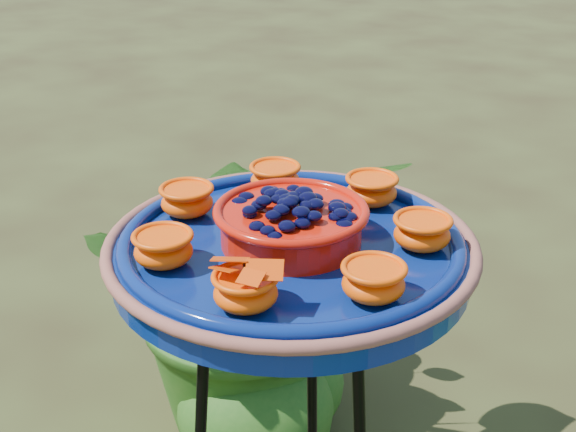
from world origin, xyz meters
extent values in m
torus|color=black|center=(-0.05, -0.05, 0.92)|extent=(0.34, 0.34, 0.02)
cylinder|color=navy|center=(-0.05, -0.05, 0.96)|extent=(0.59, 0.59, 0.04)
torus|color=brown|center=(-0.05, -0.05, 0.97)|extent=(0.49, 0.49, 0.02)
torus|color=navy|center=(-0.05, -0.05, 0.98)|extent=(0.45, 0.45, 0.02)
cylinder|color=red|center=(-0.05, -0.05, 1.00)|extent=(0.23, 0.23, 0.05)
torus|color=red|center=(-0.05, -0.05, 1.02)|extent=(0.20, 0.20, 0.01)
ellipsoid|color=black|center=(-0.05, -0.05, 1.03)|extent=(0.16, 0.16, 0.03)
ellipsoid|color=#F93702|center=(0.10, 0.03, 0.99)|extent=(0.07, 0.07, 0.04)
cylinder|color=#FF6505|center=(0.10, 0.03, 1.01)|extent=(0.07, 0.07, 0.01)
ellipsoid|color=#F93702|center=(-0.02, 0.12, 0.99)|extent=(0.07, 0.07, 0.04)
cylinder|color=#FF6505|center=(-0.02, 0.12, 1.01)|extent=(0.07, 0.07, 0.01)
ellipsoid|color=#F93702|center=(-0.16, 0.08, 0.99)|extent=(0.07, 0.07, 0.04)
cylinder|color=#FF6505|center=(-0.16, 0.08, 1.01)|extent=(0.07, 0.07, 0.01)
ellipsoid|color=#F93702|center=(-0.22, -0.05, 0.99)|extent=(0.07, 0.07, 0.04)
cylinder|color=#FF6505|center=(-0.22, -0.05, 1.01)|extent=(0.07, 0.07, 0.01)
ellipsoid|color=#F93702|center=(-0.15, -0.18, 0.99)|extent=(0.07, 0.07, 0.04)
cylinder|color=#FF6505|center=(-0.15, -0.18, 1.01)|extent=(0.07, 0.07, 0.01)
ellipsoid|color=#F93702|center=(-0.01, -0.21, 0.99)|extent=(0.07, 0.07, 0.04)
cylinder|color=#FF6505|center=(-0.01, -0.21, 1.01)|extent=(0.07, 0.07, 0.01)
ellipsoid|color=#F93702|center=(0.10, -0.12, 0.99)|extent=(0.07, 0.07, 0.04)
cylinder|color=#FF6505|center=(0.10, -0.12, 1.01)|extent=(0.07, 0.07, 0.01)
cylinder|color=black|center=(-0.01, -0.21, 1.02)|extent=(0.02, 0.03, 0.00)
cube|color=#FF4905|center=(-0.03, -0.21, 1.03)|extent=(0.05, 0.05, 0.01)
cube|color=#FF4905|center=(0.01, -0.21, 1.03)|extent=(0.05, 0.05, 0.01)
imported|color=#225316|center=(-0.57, 0.61, 0.43)|extent=(1.03, 1.01, 0.86)
camera|label=1|loc=(0.44, -0.84, 1.46)|focal=50.00mm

